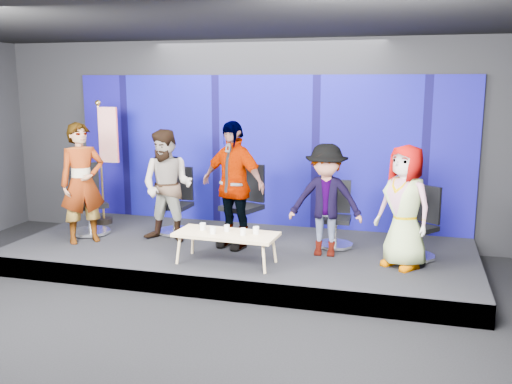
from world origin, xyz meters
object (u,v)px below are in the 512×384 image
mug_e (256,230)px  flag_stand (106,160)px  chair_c (244,214)px  mug_c (227,228)px  panelist_d (326,200)px  panelist_a (82,183)px  chair_e (418,235)px  mug_b (213,230)px  panelist_b (167,186)px  chair_d (335,225)px  panelist_c (233,185)px  mug_a (203,226)px  mug_d (243,232)px  panelist_e (405,207)px  coffee_table (226,235)px  chair_b (176,212)px  chair_a (89,211)px

mug_e → flag_stand: size_ratio=0.05×
chair_c → mug_c: chair_c is taller
panelist_d → chair_c: bearing=155.7°
panelist_a → mug_c: bearing=-52.7°
chair_e → mug_b: (-2.72, -1.08, 0.15)m
panelist_b → panelist_d: panelist_b is taller
panelist_d → chair_e: 1.40m
panelist_a → chair_e: 5.12m
chair_d → flag_stand: 4.16m
panelist_a → mug_c: size_ratio=20.80×
panelist_b → panelist_a: bearing=-160.9°
panelist_c → mug_a: 0.90m
chair_c → chair_d: 1.48m
panelist_a → mug_d: (2.75, -0.46, -0.46)m
mug_b → flag_stand: flag_stand is taller
mug_b → mug_d: (0.41, 0.06, -0.00)m
panelist_e → mug_b: bearing=-131.0°
panelist_c → mug_c: panelist_c is taller
chair_d → coffee_table: 1.84m
mug_a → mug_c: mug_a is taller
chair_e → mug_a: chair_e is taller
chair_b → mug_b: size_ratio=10.76×
panelist_a → coffee_table: bearing=-54.5°
panelist_c → panelist_d: size_ratio=1.18×
panelist_a → panelist_b: panelist_a is taller
chair_a → mug_e: size_ratio=11.47×
panelist_e → mug_e: size_ratio=16.61×
panelist_b → mug_a: bearing=-39.8°
chair_c → coffee_table: (0.14, -1.31, 0.01)m
mug_b → flag_stand: 3.12m
panelist_a → panelist_e: panelist_a is taller
mug_d → coffee_table: bearing=171.1°
chair_e → coffee_table: size_ratio=0.72×
mug_b → mug_e: bearing=16.2°
panelist_e → mug_a: size_ratio=16.80×
panelist_c → mug_e: bearing=-32.3°
panelist_e → panelist_a: bearing=-143.7°
panelist_a → flag_stand: flag_stand is taller
chair_a → panelist_c: panelist_c is taller
chair_b → coffee_table: size_ratio=0.75×
mug_e → chair_b: bearing=144.1°
chair_c → panelist_e: size_ratio=0.71×
mug_b → panelist_d: bearing=31.5°
panelist_e → flag_stand: 5.20m
chair_e → mug_e: (-2.15, -0.92, 0.15)m
coffee_table → mug_a: 0.38m
panelist_a → chair_d: 3.97m
mug_a → mug_d: bearing=-9.0°
panelist_a → panelist_c: panelist_c is taller
mug_e → chair_a: bearing=165.2°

